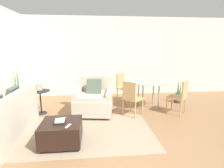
# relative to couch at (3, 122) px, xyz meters

# --- Properties ---
(ground_plane) EXTENTS (20.00, 20.00, 0.00)m
(ground_plane) POSITION_rel_couch_xyz_m (2.24, -0.75, -0.31)
(ground_plane) COLOR #936B47
(wall_back) EXTENTS (12.00, 0.06, 2.75)m
(wall_back) POSITION_rel_couch_xyz_m (2.24, 2.94, 1.06)
(wall_back) COLOR white
(wall_back) RESTS_ON ground_plane
(area_rug) EXTENTS (3.00, 1.76, 0.01)m
(area_rug) POSITION_rel_couch_xyz_m (1.46, 0.02, -0.31)
(area_rug) COLOR gray
(area_rug) RESTS_ON ground_plane
(couch) EXTENTS (0.88, 1.79, 0.91)m
(couch) POSITION_rel_couch_xyz_m (0.00, 0.00, 0.00)
(couch) COLOR beige
(couch) RESTS_ON ground_plane
(armchair) EXTENTS (1.06, 1.00, 0.95)m
(armchair) POSITION_rel_couch_xyz_m (1.76, 1.04, 0.06)
(armchair) COLOR beige
(armchair) RESTS_ON ground_plane
(ottoman) EXTENTS (0.70, 0.65, 0.42)m
(ottoman) POSITION_rel_couch_xyz_m (1.17, -0.36, -0.08)
(ottoman) COLOR black
(ottoman) RESTS_ON ground_plane
(book_stack) EXTENTS (0.20, 0.18, 0.06)m
(book_stack) POSITION_rel_couch_xyz_m (1.15, -0.39, 0.13)
(book_stack) COLOR black
(book_stack) RESTS_ON ottoman
(tv_remote_primary) EXTENTS (0.10, 0.17, 0.01)m
(tv_remote_primary) POSITION_rel_couch_xyz_m (1.32, -0.54, 0.11)
(tv_remote_primary) COLOR #B7B7BC
(tv_remote_primary) RESTS_ON ottoman
(tv_remote_secondary) EXTENTS (0.11, 0.14, 0.01)m
(tv_remote_secondary) POSITION_rel_couch_xyz_m (1.17, -0.23, 0.11)
(tv_remote_secondary) COLOR #B7B7BC
(tv_remote_secondary) RESTS_ON ottoman
(potted_plant) EXTENTS (0.32, 0.32, 1.41)m
(potted_plant) POSITION_rel_couch_xyz_m (-0.20, 1.21, -0.02)
(potted_plant) COLOR #333338
(potted_plant) RESTS_ON ground_plane
(side_table) EXTENTS (0.50, 0.50, 0.62)m
(side_table) POSITION_rel_couch_xyz_m (0.37, 1.19, 0.13)
(side_table) COLOR black
(side_table) RESTS_ON ground_plane
(picture_frame) EXTENTS (0.16, 0.06, 0.16)m
(picture_frame) POSITION_rel_couch_xyz_m (0.37, 1.19, 0.39)
(picture_frame) COLOR #8C6647
(picture_frame) RESTS_ON side_table
(dining_table) EXTENTS (1.18, 1.18, 0.76)m
(dining_table) POSITION_rel_couch_xyz_m (3.33, 1.43, 0.37)
(dining_table) COLOR #8C9E99
(dining_table) RESTS_ON ground_plane
(dining_chair_near_left) EXTENTS (0.59, 0.59, 0.90)m
(dining_chair_near_left) POSITION_rel_couch_xyz_m (2.69, 0.79, 0.21)
(dining_chair_near_left) COLOR tan
(dining_chair_near_left) RESTS_ON ground_plane
(dining_chair_near_right) EXTENTS (0.59, 0.59, 0.90)m
(dining_chair_near_right) POSITION_rel_couch_xyz_m (3.98, 0.79, 0.21)
(dining_chair_near_right) COLOR tan
(dining_chair_near_right) RESTS_ON ground_plane
(dining_chair_far_left) EXTENTS (0.59, 0.59, 0.90)m
(dining_chair_far_left) POSITION_rel_couch_xyz_m (2.69, 2.07, 0.21)
(dining_chair_far_left) COLOR tan
(dining_chair_far_left) RESTS_ON ground_plane
(potted_plant_small) EXTENTS (0.23, 0.23, 0.80)m
(potted_plant_small) POSITION_rel_couch_xyz_m (4.40, 1.71, -0.11)
(potted_plant_small) COLOR brown
(potted_plant_small) RESTS_ON ground_plane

